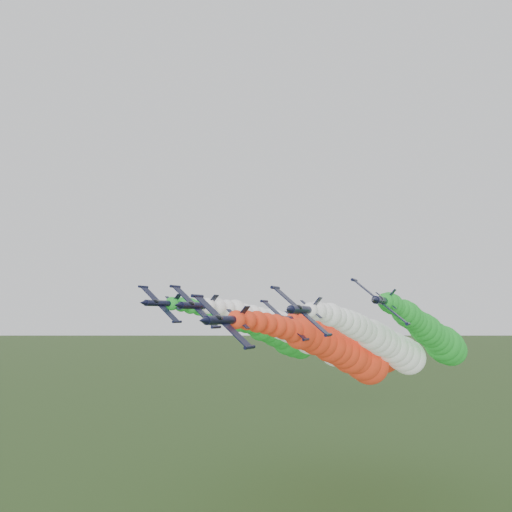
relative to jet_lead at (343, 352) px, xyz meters
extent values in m
cylinder|color=black|center=(-4.21, -48.27, 7.51)|extent=(1.67, 9.68, 1.67)
cone|color=black|center=(-4.21, -53.97, 7.51)|extent=(1.52, 1.94, 1.52)
cone|color=black|center=(-4.21, -43.00, 7.51)|extent=(1.52, 0.97, 1.52)
ellipsoid|color=black|center=(-3.93, -50.42, 7.83)|extent=(1.09, 2.02, 1.06)
cube|color=black|center=(-4.32, -48.49, 7.38)|extent=(7.93, 2.04, 6.80)
cylinder|color=black|center=(-8.24, -48.49, 10.73)|extent=(0.67, 2.80, 0.67)
cylinder|color=black|center=(-0.39, -48.49, 4.03)|extent=(0.67, 2.80, 0.67)
cube|color=black|center=(-3.41, -44.19, 8.45)|extent=(1.72, 1.61, 1.98)
cube|color=black|center=(-4.11, -44.19, 7.63)|extent=(3.18, 1.18, 2.73)
sphere|color=red|center=(-4.21, -44.51, 7.51)|extent=(2.66, 2.66, 2.66)
sphere|color=red|center=(-4.19, -41.02, 7.38)|extent=(2.92, 2.92, 2.92)
sphere|color=red|center=(-4.12, -37.53, 7.14)|extent=(3.34, 3.34, 3.34)
sphere|color=red|center=(-4.00, -34.04, 6.80)|extent=(3.48, 3.48, 3.48)
sphere|color=red|center=(-3.83, -30.55, 6.39)|extent=(3.84, 3.84, 3.84)
sphere|color=red|center=(-3.62, -27.07, 5.91)|extent=(3.96, 3.96, 3.96)
sphere|color=red|center=(-3.36, -23.58, 5.37)|extent=(4.18, 4.18, 4.18)
sphere|color=red|center=(-3.05, -20.09, 4.77)|extent=(5.88, 5.88, 5.88)
sphere|color=red|center=(-2.70, -16.60, 4.12)|extent=(5.68, 5.68, 5.68)
sphere|color=red|center=(-2.30, -13.11, 3.41)|extent=(6.18, 6.18, 6.18)
sphere|color=red|center=(-1.85, -9.63, 2.66)|extent=(6.06, 6.06, 6.06)
sphere|color=red|center=(-1.35, -6.14, 1.86)|extent=(6.94, 6.94, 6.94)
sphere|color=red|center=(-0.81, -2.65, 1.02)|extent=(6.95, 6.95, 6.95)
sphere|color=red|center=(-0.22, 0.84, 0.13)|extent=(7.39, 7.39, 7.39)
sphere|color=red|center=(0.42, 4.33, -0.80)|extent=(8.24, 8.24, 8.24)
sphere|color=red|center=(1.10, 7.82, -1.76)|extent=(7.25, 7.25, 7.25)
sphere|color=red|center=(1.84, 11.30, -2.77)|extent=(8.89, 8.89, 8.89)
sphere|color=red|center=(2.62, 14.79, -3.82)|extent=(9.47, 9.47, 9.47)
cylinder|color=black|center=(-15.62, -36.11, 9.66)|extent=(1.67, 9.68, 1.67)
cone|color=black|center=(-15.62, -41.80, 9.66)|extent=(1.52, 1.94, 1.52)
cone|color=black|center=(-15.62, -30.84, 9.66)|extent=(1.52, 0.97, 1.52)
ellipsoid|color=black|center=(-15.34, -38.26, 9.99)|extent=(1.09, 2.02, 1.06)
cube|color=black|center=(-15.72, -36.32, 9.54)|extent=(7.93, 2.04, 6.80)
cylinder|color=black|center=(-19.65, -36.32, 12.89)|extent=(0.67, 2.80, 0.67)
cylinder|color=black|center=(-11.80, -36.32, 6.19)|extent=(0.67, 2.80, 0.67)
cube|color=black|center=(-14.82, -32.02, 10.60)|extent=(1.72, 1.61, 1.98)
cube|color=black|center=(-15.51, -32.02, 9.79)|extent=(3.18, 1.18, 2.73)
sphere|color=white|center=(-15.62, -32.34, 9.66)|extent=(2.78, 2.78, 2.78)
sphere|color=white|center=(-15.59, -28.85, 9.54)|extent=(3.24, 3.24, 3.24)
sphere|color=white|center=(-15.52, -25.37, 9.29)|extent=(3.32, 3.32, 3.32)
sphere|color=white|center=(-15.41, -21.88, 8.96)|extent=(4.16, 4.16, 4.16)
sphere|color=white|center=(-15.24, -18.39, 8.54)|extent=(3.66, 3.66, 3.66)
sphere|color=white|center=(-15.03, -14.90, 8.07)|extent=(4.15, 4.15, 4.15)
sphere|color=white|center=(-14.77, -11.41, 7.52)|extent=(4.47, 4.47, 4.47)
sphere|color=white|center=(-14.46, -7.92, 6.93)|extent=(4.98, 4.98, 4.98)
sphere|color=white|center=(-14.11, -4.44, 6.27)|extent=(5.91, 5.91, 5.91)
sphere|color=white|center=(-13.70, -0.95, 5.57)|extent=(6.29, 6.29, 6.29)
sphere|color=white|center=(-13.26, 2.54, 4.82)|extent=(6.51, 6.51, 6.51)
sphere|color=white|center=(-12.76, 6.03, 4.02)|extent=(6.64, 6.64, 6.64)
sphere|color=white|center=(-12.22, 9.52, 3.18)|extent=(7.45, 7.45, 7.45)
sphere|color=white|center=(-11.63, 13.01, 2.29)|extent=(8.05, 8.05, 8.05)
sphere|color=white|center=(-10.99, 16.49, 1.36)|extent=(7.02, 7.02, 7.02)
sphere|color=white|center=(-10.30, 19.98, 0.39)|extent=(7.00, 7.00, 7.00)
sphere|color=white|center=(-9.57, 23.47, -0.61)|extent=(7.65, 7.65, 7.65)
sphere|color=white|center=(-8.79, 26.96, -1.66)|extent=(8.50, 8.50, 8.50)
cylinder|color=black|center=(3.90, -39.74, 8.89)|extent=(1.67, 9.68, 1.67)
cone|color=black|center=(3.90, -45.44, 8.89)|extent=(1.52, 1.94, 1.52)
cone|color=black|center=(3.90, -34.47, 8.89)|extent=(1.52, 0.97, 1.52)
ellipsoid|color=black|center=(4.18, -41.89, 9.22)|extent=(1.09, 2.02, 1.06)
cube|color=black|center=(3.79, -39.96, 8.77)|extent=(7.93, 2.04, 6.80)
cylinder|color=black|center=(-0.13, -39.96, 12.12)|extent=(0.67, 2.80, 0.67)
cylinder|color=black|center=(7.72, -39.96, 5.42)|extent=(0.67, 2.80, 0.67)
cube|color=black|center=(4.70, -35.65, 9.83)|extent=(1.72, 1.61, 1.98)
cube|color=black|center=(4.00, -35.65, 9.01)|extent=(3.18, 1.18, 2.73)
sphere|color=white|center=(3.90, -35.98, 8.89)|extent=(2.31, 2.31, 2.31)
sphere|color=white|center=(3.92, -32.49, 8.77)|extent=(3.09, 3.09, 3.09)
sphere|color=white|center=(3.99, -29.00, 8.52)|extent=(3.14, 3.14, 3.14)
sphere|color=white|center=(4.11, -25.51, 8.19)|extent=(4.00, 4.00, 4.00)
sphere|color=white|center=(4.27, -22.02, 7.77)|extent=(3.77, 3.77, 3.77)
sphere|color=white|center=(4.49, -18.54, 7.29)|extent=(4.25, 4.25, 4.25)
sphere|color=white|center=(4.75, -15.05, 6.75)|extent=(4.75, 4.75, 4.75)
sphere|color=white|center=(5.05, -11.56, 6.15)|extent=(5.11, 5.11, 5.11)
sphere|color=white|center=(5.41, -8.07, 5.50)|extent=(5.31, 5.31, 5.31)
sphere|color=white|center=(5.81, -4.58, 4.80)|extent=(4.99, 4.99, 4.99)
sphere|color=white|center=(6.26, -1.09, 4.05)|extent=(6.38, 6.38, 6.38)
sphere|color=white|center=(6.75, 2.39, 3.25)|extent=(6.59, 6.59, 6.59)
sphere|color=white|center=(7.30, 5.88, 2.40)|extent=(6.95, 6.95, 6.95)
sphere|color=white|center=(7.89, 9.37, 1.52)|extent=(6.42, 6.42, 6.42)
sphere|color=white|center=(8.53, 12.86, 0.59)|extent=(7.38, 7.38, 7.38)
sphere|color=white|center=(9.21, 16.35, -0.38)|extent=(7.66, 7.66, 7.66)
sphere|color=white|center=(9.94, 19.84, -1.39)|extent=(8.51, 8.51, 8.51)
sphere|color=white|center=(10.72, 23.32, -2.43)|extent=(8.69, 8.69, 8.69)
cylinder|color=black|center=(-28.38, -27.63, 10.31)|extent=(1.67, 9.68, 1.67)
cone|color=black|center=(-28.38, -33.33, 10.31)|extent=(1.52, 1.94, 1.52)
cone|color=black|center=(-28.38, -22.36, 10.31)|extent=(1.52, 0.97, 1.52)
ellipsoid|color=black|center=(-28.10, -29.78, 10.64)|extent=(1.09, 2.02, 1.06)
cube|color=black|center=(-28.48, -27.84, 10.19)|extent=(7.93, 2.04, 6.80)
cylinder|color=black|center=(-32.41, -27.84, 13.54)|extent=(0.67, 2.80, 0.67)
cylinder|color=black|center=(-24.56, -27.84, 6.84)|extent=(0.67, 2.80, 0.67)
cube|color=black|center=(-27.58, -23.54, 11.25)|extent=(1.72, 1.61, 1.98)
cube|color=black|center=(-28.27, -23.54, 10.43)|extent=(3.18, 1.18, 2.73)
sphere|color=green|center=(-28.38, -23.87, 10.31)|extent=(2.70, 2.70, 2.70)
sphere|color=green|center=(-28.36, -20.38, 10.19)|extent=(2.96, 2.96, 2.96)
sphere|color=green|center=(-28.28, -16.89, 9.94)|extent=(3.36, 3.36, 3.36)
sphere|color=green|center=(-28.17, -13.40, 9.61)|extent=(3.46, 3.46, 3.46)
sphere|color=green|center=(-28.00, -9.91, 9.19)|extent=(4.24, 4.24, 4.24)
sphere|color=green|center=(-27.79, -6.42, 8.71)|extent=(4.77, 4.77, 4.77)
sphere|color=green|center=(-27.53, -2.94, 8.17)|extent=(4.96, 4.96, 4.96)
sphere|color=green|center=(-27.22, 0.55, 7.57)|extent=(4.78, 4.78, 4.78)
sphere|color=green|center=(-26.87, 4.04, 6.92)|extent=(6.11, 6.11, 6.11)
sphere|color=green|center=(-26.47, 7.53, 6.22)|extent=(5.63, 5.63, 5.63)
sphere|color=green|center=(-26.02, 11.02, 5.47)|extent=(5.49, 5.49, 5.49)
sphere|color=green|center=(-25.52, 14.51, 4.67)|extent=(6.96, 6.96, 6.96)
sphere|color=green|center=(-24.98, 17.99, 3.83)|extent=(6.55, 6.55, 6.55)
sphere|color=green|center=(-24.39, 21.48, 2.94)|extent=(7.22, 7.22, 7.22)
sphere|color=green|center=(-23.75, 24.97, 2.01)|extent=(7.32, 7.32, 7.32)
sphere|color=green|center=(-23.06, 28.46, 1.04)|extent=(9.01, 9.01, 9.01)
sphere|color=green|center=(-22.33, 31.95, 0.03)|extent=(8.81, 8.81, 8.81)
sphere|color=green|center=(-21.55, 35.44, -1.01)|extent=(8.11, 8.11, 8.11)
cylinder|color=black|center=(13.50, -30.47, 10.32)|extent=(1.67, 9.68, 1.67)
cone|color=black|center=(13.50, -36.17, 10.32)|extent=(1.52, 1.94, 1.52)
cone|color=black|center=(13.50, -25.21, 10.32)|extent=(1.52, 0.97, 1.52)
ellipsoid|color=black|center=(13.78, -32.62, 10.64)|extent=(1.09, 2.02, 1.06)
cube|color=black|center=(13.40, -30.69, 10.19)|extent=(7.93, 2.04, 6.80)
cylinder|color=black|center=(9.47, -30.69, 13.54)|extent=(0.67, 2.80, 0.67)
cylinder|color=black|center=(17.32, -30.69, 6.84)|extent=(0.67, 2.80, 0.67)
cube|color=black|center=(14.30, -26.39, 11.26)|extent=(1.72, 1.61, 1.98)
cube|color=black|center=(13.61, -26.39, 10.44)|extent=(3.18, 1.18, 2.73)
sphere|color=green|center=(13.50, -26.71, 10.32)|extent=(2.64, 2.64, 2.64)
sphere|color=green|center=(13.53, -23.22, 10.19)|extent=(3.43, 3.43, 3.43)
sphere|color=green|center=(13.60, -19.73, 9.95)|extent=(3.60, 3.60, 3.60)
sphere|color=green|center=(13.71, -16.25, 9.61)|extent=(3.24, 3.24, 3.24)
sphere|color=green|center=(13.88, -12.76, 9.20)|extent=(3.64, 3.64, 3.64)
sphere|color=green|center=(14.09, -9.27, 8.72)|extent=(4.70, 4.70, 4.70)
sphere|color=green|center=(14.35, -5.78, 8.18)|extent=(5.16, 5.16, 5.16)
sphere|color=green|center=(14.66, -2.29, 7.58)|extent=(5.03, 5.03, 5.03)
sphere|color=green|center=(15.01, 1.20, 6.93)|extent=(5.07, 5.07, 5.07)
sphere|color=green|center=(15.42, 4.68, 6.22)|extent=(5.51, 5.51, 5.51)
sphere|color=green|center=(15.86, 8.17, 5.47)|extent=(6.31, 6.31, 6.31)
sphere|color=green|center=(16.36, 11.66, 4.67)|extent=(6.80, 6.80, 6.80)
sphere|color=green|center=(16.90, 15.15, 3.83)|extent=(6.55, 6.55, 6.55)
sphere|color=green|center=(17.49, 18.64, 2.94)|extent=(7.01, 7.01, 7.01)
sphere|color=green|center=(18.13, 22.12, 2.02)|extent=(7.33, 7.33, 7.33)
sphere|color=green|center=(18.82, 25.61, 1.05)|extent=(8.80, 8.80, 8.80)
sphere|color=green|center=(19.55, 29.10, 0.04)|extent=(9.00, 9.00, 9.00)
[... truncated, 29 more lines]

